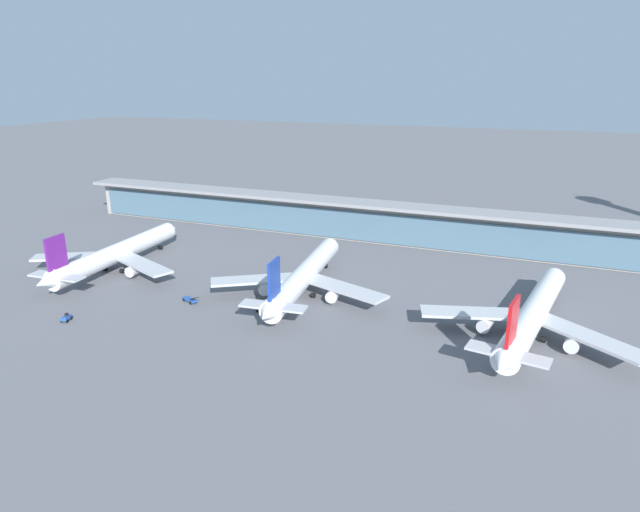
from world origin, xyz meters
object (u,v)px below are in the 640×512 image
service_truck_near_nose_blue (190,300)px  service_truck_under_wing_blue (66,318)px  airliner_left_stand (115,254)px  airliner_right_stand (533,315)px  service_truck_mid_apron_grey (264,309)px  airliner_centre_stand (304,276)px

service_truck_near_nose_blue → service_truck_under_wing_blue: (-22.13, -22.62, 0.07)m
airliner_left_stand → service_truck_near_nose_blue: bearing=-19.7°
airliner_right_stand → airliner_left_stand: bearing=180.0°
service_truck_under_wing_blue → service_truck_mid_apron_grey: size_ratio=0.46×
service_truck_under_wing_blue → airliner_right_stand: bearing=18.0°
airliner_left_stand → airliner_centre_stand: bearing=3.5°
airliner_centre_stand → airliner_right_stand: size_ratio=1.00×
airliner_right_stand → service_truck_near_nose_blue: size_ratio=9.88×
airliner_left_stand → service_truck_under_wing_blue: bearing=-66.6°
airliner_centre_stand → service_truck_near_nose_blue: (-26.96, -17.43, -4.86)m
airliner_centre_stand → service_truck_under_wing_blue: bearing=-140.8°
airliner_right_stand → service_truck_mid_apron_grey: airliner_right_stand is taller
airliner_centre_stand → service_truck_mid_apron_grey: 16.89m
airliner_left_stand → airliner_centre_stand: 64.84m
airliner_right_stand → service_truck_under_wing_blue: bearing=-162.0°
airliner_left_stand → airliner_right_stand: (126.54, -0.09, 0.00)m
airliner_right_stand → service_truck_under_wing_blue: airliner_right_stand is taller
airliner_centre_stand → service_truck_mid_apron_grey: size_ratio=9.74×
airliner_left_stand → airliner_centre_stand: same height
service_truck_under_wing_blue → airliner_left_stand: bearing=113.4°
airliner_left_stand → service_truck_near_nose_blue: airliner_left_stand is taller
airliner_left_stand → service_truck_mid_apron_grey: size_ratio=9.74×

